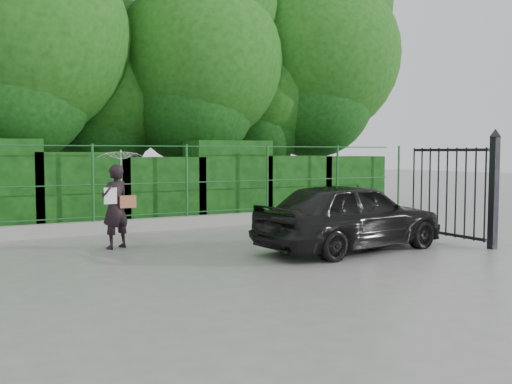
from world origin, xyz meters
name	(u,v)px	position (x,y,z in m)	size (l,w,h in m)	color
ground	(258,259)	(0.00, 0.00, 0.00)	(80.00, 80.00, 0.00)	gray
kerb	(172,223)	(0.00, 4.50, 0.15)	(14.00, 0.25, 0.30)	#9E9E99
fence	(180,181)	(0.22, 4.50, 1.20)	(14.13, 0.06, 1.80)	#1C5525
hedge	(149,187)	(-0.25, 5.50, 1.00)	(14.20, 1.20, 2.22)	black
trees	(170,62)	(1.14, 7.74, 4.62)	(17.10, 6.15, 8.08)	black
gate	(474,187)	(4.60, -0.72, 1.19)	(0.22, 2.33, 2.36)	black
woman	(120,183)	(-1.83, 2.37, 1.30)	(1.00, 1.00, 1.97)	black
car	(350,216)	(2.04, 0.00, 0.68)	(1.60, 3.97, 1.35)	black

